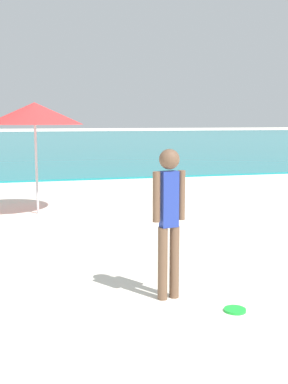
% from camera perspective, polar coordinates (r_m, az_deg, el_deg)
% --- Properties ---
extents(water, '(160.00, 60.00, 0.06)m').
position_cam_1_polar(water, '(44.96, -12.44, 6.11)').
color(water, teal).
rests_on(water, ground).
extents(person_standing, '(0.37, 0.21, 1.61)m').
position_cam_1_polar(person_standing, '(5.01, 3.00, -2.77)').
color(person_standing, brown).
rests_on(person_standing, ground).
extents(frisbee, '(0.22, 0.22, 0.03)m').
position_cam_1_polar(frisbee, '(5.01, 10.84, -13.71)').
color(frisbee, green).
rests_on(frisbee, ground).
extents(beach_umbrella, '(1.93, 1.93, 2.24)m').
position_cam_1_polar(beach_umbrella, '(9.82, -12.97, 9.15)').
color(beach_umbrella, '#B7B7BC').
rests_on(beach_umbrella, ground).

